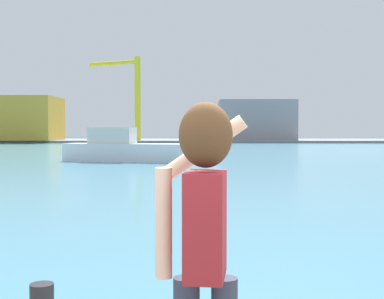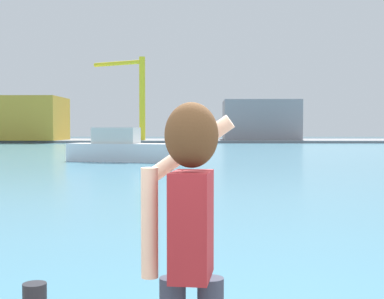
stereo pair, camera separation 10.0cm
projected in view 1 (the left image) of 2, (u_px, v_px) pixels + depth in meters
ground_plane at (202, 152)px, 52.59m from camera, size 220.00×220.00×0.00m
harbor_water at (202, 151)px, 54.58m from camera, size 140.00×100.00×0.02m
far_shore_dock at (201, 141)px, 94.54m from camera, size 140.00×20.00×0.42m
person_photographer at (204, 231)px, 2.79m from camera, size 0.53×0.56×1.74m
boat_moored at (124, 149)px, 36.40m from camera, size 9.04×4.05×2.34m
warehouse_left at (5, 119)px, 89.68m from camera, size 17.53×10.77×7.26m
warehouse_right at (256, 120)px, 95.04m from camera, size 13.11×11.73×6.89m
port_crane at (131, 89)px, 88.91m from camera, size 9.45×5.24×13.85m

